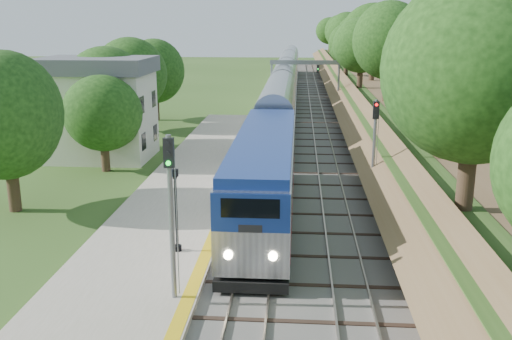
# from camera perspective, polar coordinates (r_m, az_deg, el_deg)

# --- Properties ---
(trackbed) EXTENTS (9.50, 170.00, 0.28)m
(trackbed) POSITION_cam_1_polar(r_m,az_deg,el_deg) (74.52, 4.43, 6.44)
(trackbed) COLOR #4C4944
(trackbed) RESTS_ON ground
(platform) EXTENTS (6.40, 68.00, 0.38)m
(platform) POSITION_cam_1_polar(r_m,az_deg,el_deg) (32.33, -8.43, -4.53)
(platform) COLOR #9D957F
(platform) RESTS_ON ground
(yellow_stripe) EXTENTS (0.55, 68.00, 0.01)m
(yellow_stripe) POSITION_cam_1_polar(r_m,az_deg,el_deg) (31.77, -3.40, -4.37)
(yellow_stripe) COLOR gold
(yellow_stripe) RESTS_ON platform
(embankment) EXTENTS (10.64, 170.00, 11.70)m
(embankment) POSITION_cam_1_polar(r_m,az_deg,el_deg) (74.76, 10.93, 7.71)
(embankment) COLOR brown
(embankment) RESTS_ON ground
(station_building) EXTENTS (8.60, 6.60, 8.00)m
(station_building) POSITION_cam_1_polar(r_m,az_deg,el_deg) (46.97, -15.47, 6.03)
(station_building) COLOR white
(station_building) RESTS_ON ground
(signal_gantry) EXTENTS (8.40, 0.38, 6.20)m
(signal_gantry) POSITION_cam_1_polar(r_m,az_deg,el_deg) (68.99, 4.91, 9.74)
(signal_gantry) COLOR slate
(signal_gantry) RESTS_ON ground
(trees_behind_platform) EXTENTS (7.82, 53.32, 7.21)m
(trees_behind_platform) POSITION_cam_1_polar(r_m,az_deg,el_deg) (37.28, -16.13, 4.52)
(trees_behind_platform) COLOR #332316
(trees_behind_platform) RESTS_ON ground
(train) EXTENTS (3.11, 103.60, 4.58)m
(train) POSITION_cam_1_polar(r_m,az_deg,el_deg) (71.83, 2.86, 7.99)
(train) COLOR black
(train) RESTS_ON trackbed
(lamppost_far) EXTENTS (0.39, 0.39, 3.93)m
(lamppost_far) POSITION_cam_1_polar(r_m,az_deg,el_deg) (26.44, -7.97, -4.47)
(lamppost_far) COLOR black
(lamppost_far) RESTS_ON platform
(signal_platform) EXTENTS (0.38, 0.30, 6.41)m
(signal_platform) POSITION_cam_1_polar(r_m,az_deg,el_deg) (21.37, -8.53, -3.01)
(signal_platform) COLOR slate
(signal_platform) RESTS_ON platform
(signal_farside) EXTENTS (0.34, 0.27, 6.29)m
(signal_farside) POSITION_cam_1_polar(r_m,az_deg,el_deg) (33.80, 11.75, 2.81)
(signal_farside) COLOR slate
(signal_farside) RESTS_ON ground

